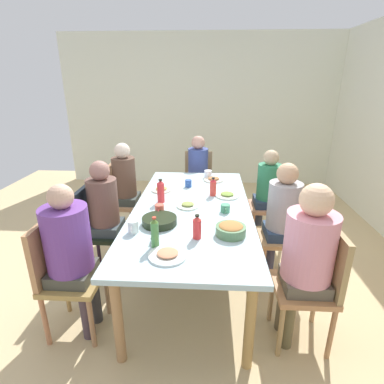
# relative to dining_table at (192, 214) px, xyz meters

# --- Properties ---
(ground_plane) EXTENTS (7.10, 7.10, 0.00)m
(ground_plane) POSITION_rel_dining_table_xyz_m (0.00, 0.00, -0.67)
(ground_plane) COLOR #CDB381
(wall_left) EXTENTS (0.12, 4.91, 2.60)m
(wall_left) POSITION_rel_dining_table_xyz_m (-3.02, 0.00, 0.63)
(wall_left) COLOR silver
(wall_left) RESTS_ON ground_plane
(dining_table) EXTENTS (2.22, 1.06, 0.73)m
(dining_table) POSITION_rel_dining_table_xyz_m (0.00, 0.00, 0.00)
(dining_table) COLOR #A9C7D0
(dining_table) RESTS_ON ground_plane
(chair_0) EXTENTS (0.40, 0.40, 0.90)m
(chair_0) POSITION_rel_dining_table_xyz_m (0.00, -0.91, -0.15)
(chair_0) COLOR black
(chair_0) RESTS_ON ground_plane
(person_0) EXTENTS (0.30, 0.30, 1.16)m
(person_0) POSITION_rel_dining_table_xyz_m (0.00, -0.82, 0.02)
(person_0) COLOR #383D41
(person_0) RESTS_ON ground_plane
(chair_1) EXTENTS (0.40, 0.40, 0.90)m
(chair_1) POSITION_rel_dining_table_xyz_m (0.74, -0.91, -0.15)
(chair_1) COLOR #A88648
(chair_1) RESTS_ON ground_plane
(person_1) EXTENTS (0.32, 0.32, 1.19)m
(person_1) POSITION_rel_dining_table_xyz_m (0.74, -0.82, 0.05)
(person_1) COLOR #38383B
(person_1) RESTS_ON ground_plane
(chair_2) EXTENTS (0.40, 0.40, 0.90)m
(chair_2) POSITION_rel_dining_table_xyz_m (0.00, 0.91, -0.15)
(chair_2) COLOR tan
(chair_2) RESTS_ON ground_plane
(person_2) EXTENTS (0.30, 0.30, 1.16)m
(person_2) POSITION_rel_dining_table_xyz_m (-0.00, 0.82, 0.03)
(person_2) COLOR #34344A
(person_2) RESTS_ON ground_plane
(chair_3) EXTENTS (0.40, 0.40, 0.90)m
(chair_3) POSITION_rel_dining_table_xyz_m (0.74, 0.91, -0.15)
(chair_3) COLOR #B1784B
(chair_3) RESTS_ON ground_plane
(person_3) EXTENTS (0.34, 0.34, 1.23)m
(person_3) POSITION_rel_dining_table_xyz_m (0.74, 0.82, 0.08)
(person_3) COLOR brown
(person_3) RESTS_ON ground_plane
(chair_4) EXTENTS (0.40, 0.40, 0.90)m
(chair_4) POSITION_rel_dining_table_xyz_m (-0.74, -0.91, -0.15)
(chair_4) COLOR tan
(chair_4) RESTS_ON ground_plane
(person_4) EXTENTS (0.30, 0.30, 1.17)m
(person_4) POSITION_rel_dining_table_xyz_m (-0.74, -0.82, 0.02)
(person_4) COLOR #3B3E38
(person_4) RESTS_ON ground_plane
(chair_5) EXTENTS (0.40, 0.40, 0.90)m
(chair_5) POSITION_rel_dining_table_xyz_m (-0.74, 0.91, -0.15)
(chair_5) COLOR #B27A58
(chair_5) RESTS_ON ground_plane
(person_5) EXTENTS (0.30, 0.30, 1.12)m
(person_5) POSITION_rel_dining_table_xyz_m (-0.74, 0.82, -0.01)
(person_5) COLOR #2C3344
(person_5) RESTS_ON ground_plane
(chair_6) EXTENTS (0.40, 0.40, 0.90)m
(chair_6) POSITION_rel_dining_table_xyz_m (-1.49, 0.00, -0.15)
(chair_6) COLOR #A67D52
(chair_6) RESTS_ON ground_plane
(person_6) EXTENTS (0.30, 0.30, 1.15)m
(person_6) POSITION_rel_dining_table_xyz_m (-1.40, 0.00, 0.01)
(person_6) COLOR #3C3D49
(person_6) RESTS_ON ground_plane
(plate_0) EXTENTS (0.23, 0.23, 0.04)m
(plate_0) POSITION_rel_dining_table_xyz_m (-0.30, 0.34, 0.08)
(plate_0) COLOR silver
(plate_0) RESTS_ON dining_table
(plate_1) EXTENTS (0.21, 0.21, 0.04)m
(plate_1) POSITION_rel_dining_table_xyz_m (-0.43, -0.35, 0.08)
(plate_1) COLOR beige
(plate_1) RESTS_ON dining_table
(plate_2) EXTENTS (0.20, 0.20, 0.04)m
(plate_2) POSITION_rel_dining_table_xyz_m (-0.01, -0.04, 0.08)
(plate_2) COLOR silver
(plate_2) RESTS_ON dining_table
(plate_3) EXTENTS (0.26, 0.26, 0.04)m
(plate_3) POSITION_rel_dining_table_xyz_m (0.83, -0.11, 0.08)
(plate_3) COLOR white
(plate_3) RESTS_ON dining_table
(plate_4) EXTENTS (0.23, 0.23, 0.04)m
(plate_4) POSITION_rel_dining_table_xyz_m (-0.81, 0.21, 0.08)
(plate_4) COLOR silver
(plate_4) RESTS_ON dining_table
(bowl_0) EXTENTS (0.23, 0.23, 0.09)m
(bowl_0) POSITION_rel_dining_table_xyz_m (0.51, 0.32, 0.11)
(bowl_0) COLOR #51794F
(bowl_0) RESTS_ON dining_table
(serving_pan) EXTENTS (0.46, 0.28, 0.06)m
(serving_pan) POSITION_rel_dining_table_xyz_m (0.37, -0.24, 0.10)
(serving_pan) COLOR black
(serving_pan) RESTS_ON dining_table
(cup_0) EXTENTS (0.12, 0.08, 0.10)m
(cup_0) POSITION_rel_dining_table_xyz_m (0.52, -0.42, 0.11)
(cup_0) COLOR white
(cup_0) RESTS_ON dining_table
(cup_1) EXTENTS (0.11, 0.08, 0.09)m
(cup_1) POSITION_rel_dining_table_xyz_m (0.18, -0.27, 0.11)
(cup_1) COLOR #D35541
(cup_1) RESTS_ON dining_table
(cup_2) EXTENTS (0.11, 0.07, 0.08)m
(cup_2) POSITION_rel_dining_table_xyz_m (-0.57, -0.07, 0.11)
(cup_2) COLOR #2F55A7
(cup_2) RESTS_ON dining_table
(cup_3) EXTENTS (0.12, 0.09, 0.09)m
(cup_3) POSITION_rel_dining_table_xyz_m (-0.92, 0.14, 0.11)
(cup_3) COLOR white
(cup_3) RESTS_ON dining_table
(cup_4) EXTENTS (0.12, 0.08, 0.07)m
(cup_4) POSITION_rel_dining_table_xyz_m (0.09, 0.30, 0.10)
(cup_4) COLOR #45906B
(cup_4) RESTS_ON dining_table
(bottle_0) EXTENTS (0.07, 0.07, 0.23)m
(bottle_0) POSITION_rel_dining_table_xyz_m (-0.11, -0.30, 0.17)
(bottle_0) COLOR red
(bottle_0) RESTS_ON dining_table
(bottle_1) EXTENTS (0.06, 0.06, 0.19)m
(bottle_1) POSITION_rel_dining_table_xyz_m (-0.32, 0.19, 0.15)
(bottle_1) COLOR red
(bottle_1) RESTS_ON dining_table
(bottle_2) EXTENTS (0.06, 0.06, 0.19)m
(bottle_2) POSITION_rel_dining_table_xyz_m (0.58, 0.07, 0.15)
(bottle_2) COLOR red
(bottle_2) RESTS_ON dining_table
(bottle_3) EXTENTS (0.06, 0.06, 0.23)m
(bottle_3) POSITION_rel_dining_table_xyz_m (0.72, -0.22, 0.17)
(bottle_3) COLOR #44823F
(bottle_3) RESTS_ON dining_table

